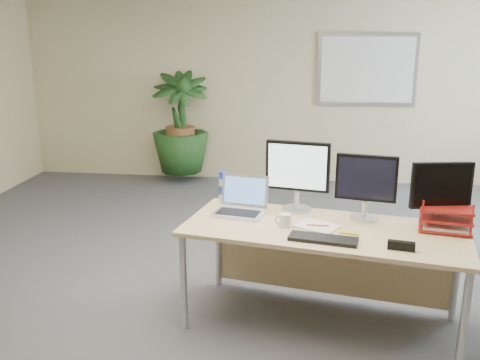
# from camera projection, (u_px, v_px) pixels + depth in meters

# --- Properties ---
(floor) EXTENTS (8.00, 8.00, 0.00)m
(floor) POSITION_uv_depth(u_px,v_px,m) (240.00, 326.00, 3.82)
(floor) COLOR #47474C
(floor) RESTS_ON ground
(back_wall) EXTENTS (7.00, 0.04, 2.70)m
(back_wall) POSITION_uv_depth(u_px,v_px,m) (276.00, 84.00, 7.29)
(back_wall) COLOR #CCBB90
(back_wall) RESTS_ON floor
(whiteboard) EXTENTS (1.30, 0.04, 0.95)m
(whiteboard) POSITION_uv_depth(u_px,v_px,m) (367.00, 70.00, 7.06)
(whiteboard) COLOR #A9A8AD
(whiteboard) RESTS_ON back_wall
(desk) EXTENTS (2.03, 1.15, 0.73)m
(desk) POSITION_uv_depth(u_px,v_px,m) (326.00, 243.00, 3.79)
(desk) COLOR tan
(desk) RESTS_ON floor
(floor_plant) EXTENTS (1.01, 1.01, 1.50)m
(floor_plant) POSITION_uv_depth(u_px,v_px,m) (180.00, 129.00, 7.31)
(floor_plant) COLOR #1A3D16
(floor_plant) RESTS_ON floor
(monitor_left) EXTENTS (0.47, 0.22, 0.53)m
(monitor_left) POSITION_uv_depth(u_px,v_px,m) (297.00, 172.00, 3.93)
(monitor_left) COLOR silver
(monitor_left) RESTS_ON desk
(monitor_right) EXTENTS (0.42, 0.19, 0.47)m
(monitor_right) POSITION_uv_depth(u_px,v_px,m) (366.00, 183.00, 3.74)
(monitor_right) COLOR silver
(monitor_right) RESTS_ON desk
(monitor_dark) EXTENTS (0.41, 0.19, 0.46)m
(monitor_dark) POSITION_uv_depth(u_px,v_px,m) (441.00, 191.00, 3.59)
(monitor_dark) COLOR silver
(monitor_dark) RESTS_ON desk
(laptop) EXTENTS (0.42, 0.38, 0.26)m
(laptop) POSITION_uv_depth(u_px,v_px,m) (241.00, 204.00, 3.96)
(laptop) COLOR silver
(laptop) RESTS_ON desk
(keyboard) EXTENTS (0.46, 0.23, 0.02)m
(keyboard) POSITION_uv_depth(u_px,v_px,m) (323.00, 239.00, 3.42)
(keyboard) COLOR black
(keyboard) RESTS_ON desk
(coffee_mug) EXTENTS (0.12, 0.08, 0.09)m
(coffee_mug) POSITION_uv_depth(u_px,v_px,m) (285.00, 220.00, 3.67)
(coffee_mug) COLOR silver
(coffee_mug) RESTS_ON desk
(spiral_notebook) EXTENTS (0.34, 0.32, 0.01)m
(spiral_notebook) POSITION_uv_depth(u_px,v_px,m) (317.00, 226.00, 3.67)
(spiral_notebook) COLOR white
(spiral_notebook) RESTS_ON desk
(orange_pen) EXTENTS (0.15, 0.01, 0.01)m
(orange_pen) POSITION_uv_depth(u_px,v_px,m) (318.00, 225.00, 3.65)
(orange_pen) COLOR #FD561C
(orange_pen) RESTS_ON spiral_notebook
(yellow_highlighter) EXTENTS (0.13, 0.06, 0.02)m
(yellow_highlighter) POSITION_uv_depth(u_px,v_px,m) (350.00, 233.00, 3.53)
(yellow_highlighter) COLOR yellow
(yellow_highlighter) RESTS_ON desk
(water_bottle) EXTENTS (0.07, 0.07, 0.25)m
(water_bottle) POSITION_uv_depth(u_px,v_px,m) (223.00, 188.00, 4.16)
(water_bottle) COLOR silver
(water_bottle) RESTS_ON desk
(letter_tray) EXTENTS (0.38, 0.31, 0.16)m
(letter_tray) POSITION_uv_depth(u_px,v_px,m) (445.00, 220.00, 3.60)
(letter_tray) COLOR maroon
(letter_tray) RESTS_ON desk
(stapler) EXTENTS (0.17, 0.07, 0.05)m
(stapler) POSITION_uv_depth(u_px,v_px,m) (401.00, 246.00, 3.28)
(stapler) COLOR black
(stapler) RESTS_ON desk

